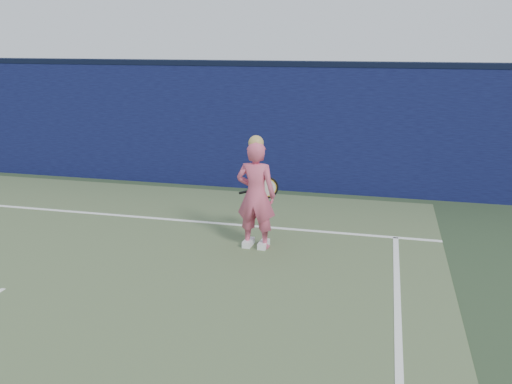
# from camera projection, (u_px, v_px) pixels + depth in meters

# --- Properties ---
(backstop_wall) EXTENTS (24.00, 0.40, 2.50)m
(backstop_wall) POSITION_uv_depth(u_px,v_px,m) (168.00, 124.00, 11.58)
(backstop_wall) COLOR black
(backstop_wall) RESTS_ON ground
(wall_cap) EXTENTS (24.00, 0.42, 0.10)m
(wall_cap) POSITION_uv_depth(u_px,v_px,m) (165.00, 62.00, 11.23)
(wall_cap) COLOR black
(wall_cap) RESTS_ON backstop_wall
(player) EXTENTS (0.61, 0.42, 1.70)m
(player) POSITION_uv_depth(u_px,v_px,m) (256.00, 195.00, 7.95)
(player) COLOR #D0516F
(player) RESTS_ON ground
(racket) EXTENTS (0.64, 0.15, 0.34)m
(racket) POSITION_uv_depth(u_px,v_px,m) (266.00, 188.00, 8.36)
(racket) COLOR black
(racket) RESTS_ON ground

